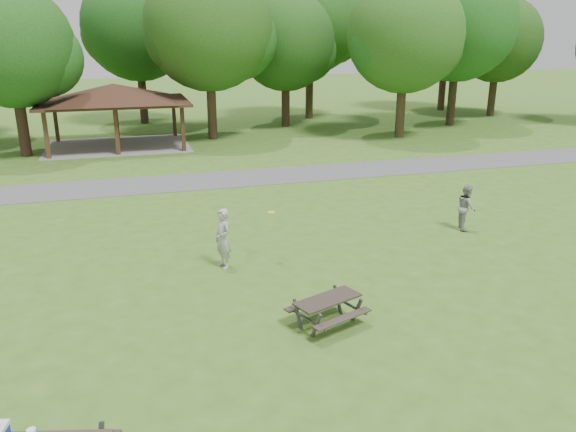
{
  "coord_description": "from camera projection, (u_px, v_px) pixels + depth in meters",
  "views": [
    {
      "loc": [
        -3.59,
        -11.65,
        6.64
      ],
      "look_at": [
        1.0,
        4.0,
        1.3
      ],
      "focal_mm": 35.0,
      "sensor_mm": 36.0,
      "label": 1
    }
  ],
  "objects": [
    {
      "name": "frisbee_thrower",
      "position": [
        223.0,
        239.0,
        16.42
      ],
      "size": [
        0.63,
        0.76,
        1.8
      ],
      "primitive_type": "imported",
      "rotation": [
        0.0,
        0.0,
        -1.23
      ],
      "color": "#ABAAAD",
      "rests_on": "ground"
    },
    {
      "name": "pavilion",
      "position": [
        114.0,
        95.0,
        33.51
      ],
      "size": [
        8.6,
        7.01,
        3.76
      ],
      "color": "#3D2616",
      "rests_on": "ground"
    },
    {
      "name": "asphalt_path",
      "position": [
        208.0,
        180.0,
        26.41
      ],
      "size": [
        120.0,
        3.2,
        0.02
      ],
      "primitive_type": "cube",
      "color": "#4E4E50",
      "rests_on": "ground"
    },
    {
      "name": "tree_deep_b",
      "position": [
        139.0,
        29.0,
        41.11
      ],
      "size": [
        8.4,
        8.0,
        11.13
      ],
      "color": "black",
      "rests_on": "ground"
    },
    {
      "name": "ground",
      "position": [
        295.0,
        319.0,
        13.65
      ],
      "size": [
        160.0,
        160.0,
        0.0
      ],
      "primitive_type": "plane",
      "color": "#39631C",
      "rests_on": "ground"
    },
    {
      "name": "tree_row_h",
      "position": [
        459.0,
        27.0,
        40.11
      ],
      "size": [
        8.61,
        8.2,
        11.37
      ],
      "color": "black",
      "rests_on": "ground"
    },
    {
      "name": "tree_deep_d",
      "position": [
        448.0,
        28.0,
        48.48
      ],
      "size": [
        8.4,
        8.0,
        11.27
      ],
      "color": "black",
      "rests_on": "ground"
    },
    {
      "name": "tree_row_i",
      "position": [
        499.0,
        42.0,
        45.25
      ],
      "size": [
        7.14,
        6.8,
        9.52
      ],
      "color": "black",
      "rests_on": "ground"
    },
    {
      "name": "tree_row_g",
      "position": [
        406.0,
        38.0,
        35.53
      ],
      "size": [
        7.77,
        7.4,
        10.25
      ],
      "color": "#332416",
      "rests_on": "ground"
    },
    {
      "name": "frisbee_catcher",
      "position": [
        466.0,
        207.0,
        19.7
      ],
      "size": [
        0.85,
        0.95,
        1.61
      ],
      "primitive_type": "imported",
      "rotation": [
        0.0,
        0.0,
        1.21
      ],
      "color": "gray",
      "rests_on": "ground"
    },
    {
      "name": "frisbee_in_flight",
      "position": [
        271.0,
        212.0,
        16.78
      ],
      "size": [
        0.27,
        0.27,
        0.02
      ],
      "color": "yellow",
      "rests_on": "ground"
    },
    {
      "name": "tree_row_e",
      "position": [
        210.0,
        30.0,
        34.92
      ],
      "size": [
        8.4,
        8.0,
        11.02
      ],
      "color": "#332316",
      "rests_on": "ground"
    },
    {
      "name": "picnic_table_middle",
      "position": [
        328.0,
        305.0,
        13.24
      ],
      "size": [
        1.99,
        1.8,
        0.71
      ],
      "color": "black",
      "rests_on": "ground"
    },
    {
      "name": "tree_row_f",
      "position": [
        287.0,
        44.0,
        40.01
      ],
      "size": [
        7.35,
        7.0,
        9.55
      ],
      "color": "black",
      "rests_on": "ground"
    },
    {
      "name": "tree_row_d",
      "position": [
        13.0,
        50.0,
        30.01
      ],
      "size": [
        6.93,
        6.6,
        9.27
      ],
      "color": "black",
      "rests_on": "ground"
    },
    {
      "name": "tree_deep_c",
      "position": [
        311.0,
        22.0,
        43.5
      ],
      "size": [
        8.82,
        8.4,
        11.9
      ],
      "color": "#332316",
      "rests_on": "ground"
    }
  ]
}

